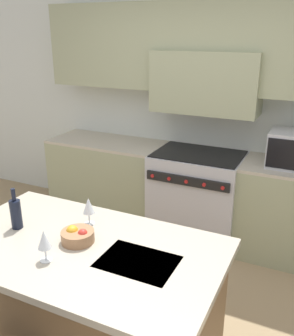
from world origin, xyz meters
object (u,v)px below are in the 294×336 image
Objects in this scene: fruit_bowl at (77,236)px; wine_glass_far at (89,206)px; range_stove at (197,196)px; wine_glass_near at (44,240)px; wine_bottle at (16,213)px.

wine_glass_far is at bearing 105.37° from fruit_bowl.
wine_glass_near reaches higher than range_stove.
wine_glass_far is at bearing -98.09° from range_stove.
wine_glass_near is 1.00× the size of wine_glass_far.
fruit_bowl is (0.06, -0.22, -0.09)m from wine_glass_far.
wine_glass_near is at bearing -27.44° from wine_bottle.
wine_bottle is 1.46× the size of wine_glass_far.
wine_glass_near reaches higher than fruit_bowl.
wine_glass_far is (-0.02, 0.47, 0.00)m from wine_glass_near.
range_stove is at bearing 81.91° from wine_glass_far.
wine_bottle is at bearing -176.63° from fruit_bowl.
wine_glass_far is at bearing 92.50° from wine_glass_near.
wine_glass_near is at bearing -87.50° from wine_glass_far.
wine_bottle is (-0.64, -1.89, 0.52)m from range_stove.
range_stove is 2.07m from wine_bottle.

